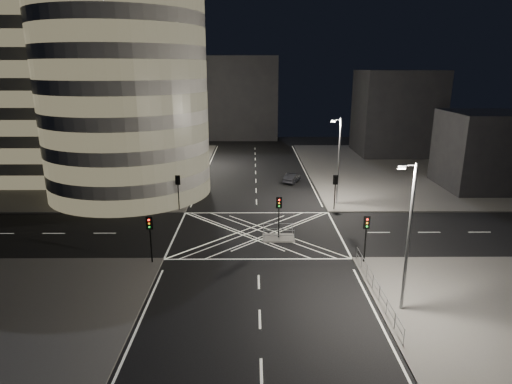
{
  "coord_description": "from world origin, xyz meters",
  "views": [
    {
      "loc": [
        -0.43,
        -39.25,
        15.72
      ],
      "look_at": [
        -0.1,
        4.08,
        3.0
      ],
      "focal_mm": 30.0,
      "sensor_mm": 36.0,
      "label": 1
    }
  ],
  "objects_px": {
    "central_island": "(279,238)",
    "sedan": "(292,178)",
    "traffic_signal_nl": "(150,231)",
    "street_lamp_left_far": "(197,132)",
    "street_lamp_right_far": "(338,159)",
    "traffic_signal_island": "(279,210)",
    "street_lamp_left_near": "(179,154)",
    "traffic_signal_fr": "(335,186)",
    "street_lamp_right_near": "(408,233)",
    "traffic_signal_nr": "(366,230)",
    "traffic_signal_fl": "(178,186)"
  },
  "relations": [
    {
      "from": "street_lamp_left_far",
      "to": "sedan",
      "type": "distance_m",
      "value": 18.82
    },
    {
      "from": "street_lamp_left_near",
      "to": "traffic_signal_island",
      "type": "bearing_deg",
      "value": -49.73
    },
    {
      "from": "street_lamp_right_far",
      "to": "sedan",
      "type": "xyz_separation_m",
      "value": [
        -4.33,
        10.08,
        -4.87
      ]
    },
    {
      "from": "central_island",
      "to": "traffic_signal_fr",
      "type": "bearing_deg",
      "value": 50.67
    },
    {
      "from": "central_island",
      "to": "street_lamp_left_far",
      "type": "distance_m",
      "value": 33.95
    },
    {
      "from": "sedan",
      "to": "traffic_signal_fr",
      "type": "bearing_deg",
      "value": 130.52
    },
    {
      "from": "traffic_signal_nr",
      "to": "street_lamp_left_far",
      "type": "bearing_deg",
      "value": 116.36
    },
    {
      "from": "traffic_signal_nr",
      "to": "street_lamp_left_near",
      "type": "xyz_separation_m",
      "value": [
        -18.24,
        18.8,
        2.63
      ]
    },
    {
      "from": "traffic_signal_nl",
      "to": "street_lamp_left_near",
      "type": "xyz_separation_m",
      "value": [
        -0.64,
        18.8,
        2.63
      ]
    },
    {
      "from": "traffic_signal_nl",
      "to": "street_lamp_right_far",
      "type": "height_order",
      "value": "street_lamp_right_far"
    },
    {
      "from": "traffic_signal_nr",
      "to": "street_lamp_right_far",
      "type": "distance_m",
      "value": 16.03
    },
    {
      "from": "traffic_signal_fr",
      "to": "sedan",
      "type": "relative_size",
      "value": 0.98
    },
    {
      "from": "traffic_signal_fl",
      "to": "street_lamp_right_near",
      "type": "bearing_deg",
      "value": -48.76
    },
    {
      "from": "street_lamp_left_near",
      "to": "street_lamp_left_far",
      "type": "bearing_deg",
      "value": 90.0
    },
    {
      "from": "central_island",
      "to": "street_lamp_left_far",
      "type": "bearing_deg",
      "value": 109.95
    },
    {
      "from": "central_island",
      "to": "street_lamp_right_near",
      "type": "bearing_deg",
      "value": -59.25
    },
    {
      "from": "traffic_signal_fl",
      "to": "traffic_signal_nr",
      "type": "height_order",
      "value": "same"
    },
    {
      "from": "central_island",
      "to": "traffic_signal_nl",
      "type": "xyz_separation_m",
      "value": [
        -10.8,
        -5.3,
        2.84
      ]
    },
    {
      "from": "traffic_signal_island",
      "to": "street_lamp_left_near",
      "type": "xyz_separation_m",
      "value": [
        -11.44,
        13.5,
        2.63
      ]
    },
    {
      "from": "street_lamp_right_far",
      "to": "street_lamp_right_near",
      "type": "height_order",
      "value": "same"
    },
    {
      "from": "traffic_signal_fr",
      "to": "street_lamp_left_near",
      "type": "bearing_deg",
      "value": 164.08
    },
    {
      "from": "street_lamp_left_far",
      "to": "sedan",
      "type": "xyz_separation_m",
      "value": [
        14.54,
        -10.92,
        -4.87
      ]
    },
    {
      "from": "central_island",
      "to": "street_lamp_left_near",
      "type": "bearing_deg",
      "value": 130.27
    },
    {
      "from": "street_lamp_left_far",
      "to": "traffic_signal_nl",
      "type": "bearing_deg",
      "value": -89.01
    },
    {
      "from": "central_island",
      "to": "street_lamp_right_far",
      "type": "relative_size",
      "value": 0.3
    },
    {
      "from": "traffic_signal_nl",
      "to": "traffic_signal_fr",
      "type": "height_order",
      "value": "same"
    },
    {
      "from": "central_island",
      "to": "sedan",
      "type": "height_order",
      "value": "sedan"
    },
    {
      "from": "street_lamp_right_far",
      "to": "sedan",
      "type": "bearing_deg",
      "value": 113.26
    },
    {
      "from": "traffic_signal_nl",
      "to": "sedan",
      "type": "height_order",
      "value": "traffic_signal_nl"
    },
    {
      "from": "central_island",
      "to": "traffic_signal_nl",
      "type": "relative_size",
      "value": 0.75
    },
    {
      "from": "street_lamp_right_near",
      "to": "traffic_signal_fr",
      "type": "bearing_deg",
      "value": 91.75
    },
    {
      "from": "street_lamp_right_far",
      "to": "street_lamp_right_near",
      "type": "distance_m",
      "value": 23.0
    },
    {
      "from": "traffic_signal_nl",
      "to": "street_lamp_left_far",
      "type": "relative_size",
      "value": 0.4
    },
    {
      "from": "central_island",
      "to": "traffic_signal_island",
      "type": "relative_size",
      "value": 0.75
    },
    {
      "from": "traffic_signal_island",
      "to": "sedan",
      "type": "distance_m",
      "value": 20.94
    },
    {
      "from": "sedan",
      "to": "traffic_signal_nr",
      "type": "bearing_deg",
      "value": 121.9
    },
    {
      "from": "traffic_signal_nl",
      "to": "street_lamp_right_far",
      "type": "bearing_deg",
      "value": 40.91
    },
    {
      "from": "traffic_signal_nl",
      "to": "traffic_signal_nr",
      "type": "distance_m",
      "value": 17.6
    },
    {
      "from": "street_lamp_right_far",
      "to": "street_lamp_right_near",
      "type": "xyz_separation_m",
      "value": [
        0.0,
        -23.0,
        0.0
      ]
    },
    {
      "from": "traffic_signal_nr",
      "to": "street_lamp_left_far",
      "type": "relative_size",
      "value": 0.4
    },
    {
      "from": "central_island",
      "to": "street_lamp_left_near",
      "type": "height_order",
      "value": "street_lamp_left_near"
    },
    {
      "from": "traffic_signal_fl",
      "to": "traffic_signal_island",
      "type": "distance_m",
      "value": 13.62
    },
    {
      "from": "traffic_signal_fl",
      "to": "street_lamp_left_far",
      "type": "xyz_separation_m",
      "value": [
        -0.64,
        23.2,
        2.63
      ]
    },
    {
      "from": "traffic_signal_nr",
      "to": "street_lamp_right_near",
      "type": "height_order",
      "value": "street_lamp_right_near"
    },
    {
      "from": "traffic_signal_nl",
      "to": "sedan",
      "type": "bearing_deg",
      "value": 61.76
    },
    {
      "from": "street_lamp_left_near",
      "to": "central_island",
      "type": "bearing_deg",
      "value": -49.73
    },
    {
      "from": "traffic_signal_nr",
      "to": "traffic_signal_fr",
      "type": "bearing_deg",
      "value": 90.0
    },
    {
      "from": "traffic_signal_fr",
      "to": "traffic_signal_island",
      "type": "distance_m",
      "value": 10.73
    },
    {
      "from": "street_lamp_left_near",
      "to": "sedan",
      "type": "relative_size",
      "value": 2.45
    },
    {
      "from": "traffic_signal_island",
      "to": "sedan",
      "type": "relative_size",
      "value": 0.98
    }
  ]
}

